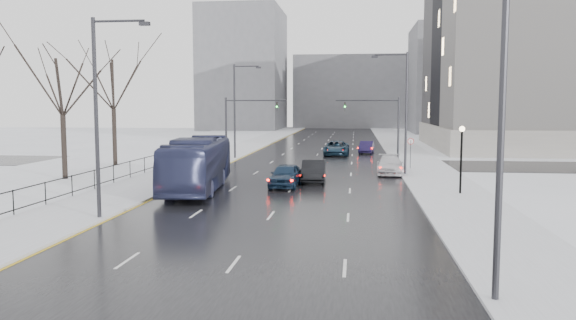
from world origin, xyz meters
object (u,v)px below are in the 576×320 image
at_px(mast_signal_right, 387,122).
at_px(sedan_right_near, 314,171).
at_px(no_uturn_sign, 411,144).
at_px(tree_park_d, 65,180).
at_px(sedan_right_cross, 337,148).
at_px(bus, 198,164).
at_px(mast_signal_left, 237,122).
at_px(sedan_center_near, 286,175).
at_px(streetlight_l_near, 100,108).
at_px(lamppost_r_mid, 461,150).
at_px(sedan_right_far, 390,165).
at_px(tree_park_e, 115,166).
at_px(streetlight_l_far, 237,106).
at_px(streetlight_r_mid, 403,107).
at_px(sedan_right_distant, 366,147).
at_px(streetlight_r_near, 493,110).

distance_m(mast_signal_right, sedan_right_near, 14.58).
bearing_deg(no_uturn_sign, tree_park_d, -159.68).
bearing_deg(sedan_right_cross, no_uturn_sign, -60.95).
distance_m(tree_park_d, bus, 12.28).
height_order(tree_park_d, mast_signal_right, mast_signal_right).
distance_m(mast_signal_right, mast_signal_left, 14.65).
relative_size(no_uturn_sign, sedan_center_near, 0.57).
xyz_separation_m(streetlight_l_near, bus, (1.93, 10.27, -3.81)).
relative_size(mast_signal_right, mast_signal_left, 1.00).
bearing_deg(tree_park_d, lamppost_r_mid, -7.91).
relative_size(tree_park_d, sedan_right_far, 2.38).
distance_m(tree_park_e, sedan_center_near, 21.20).
bearing_deg(sedan_right_far, mast_signal_right, 90.93).
relative_size(streetlight_l_near, sedan_center_near, 2.10).
xyz_separation_m(streetlight_l_far, sedan_center_near, (7.67, -19.65, -4.77)).
bearing_deg(sedan_right_far, streetlight_l_far, 145.31).
height_order(tree_park_d, mast_signal_left, mast_signal_left).
bearing_deg(streetlight_l_near, sedan_right_near, 58.12).
relative_size(streetlight_r_mid, sedan_right_cross, 1.70).
distance_m(streetlight_r_mid, streetlight_l_far, 20.27).
bearing_deg(sedan_right_cross, sedan_right_distant, 44.36).
bearing_deg(streetlight_r_mid, tree_park_d, -166.99).
bearing_deg(sedan_center_near, streetlight_l_far, 114.15).
relative_size(tree_park_e, sedan_center_near, 2.84).
height_order(streetlight_l_far, mast_signal_left, streetlight_l_far).
height_order(tree_park_e, sedan_right_cross, tree_park_e).
height_order(sedan_center_near, sedan_right_cross, sedan_right_cross).
xyz_separation_m(tree_park_e, streetlight_r_mid, (26.37, -4.00, 5.62)).
bearing_deg(sedan_right_distant, streetlight_l_near, -102.50).
bearing_deg(streetlight_r_mid, sedan_right_cross, 108.73).
relative_size(streetlight_l_far, sedan_right_cross, 1.70).
bearing_deg(sedan_right_cross, sedan_right_near, -90.66).
distance_m(streetlight_l_far, sedan_center_near, 21.62).
xyz_separation_m(tree_park_e, streetlight_l_far, (10.03, 8.00, 5.62)).
distance_m(sedan_center_near, sedan_right_near, 3.30).
bearing_deg(sedan_right_cross, lamppost_r_mid, -70.52).
distance_m(tree_park_e, streetlight_r_near, 43.39).
height_order(tree_park_d, no_uturn_sign, tree_park_d).
bearing_deg(no_uturn_sign, tree_park_e, 180.00).
relative_size(tree_park_e, streetlight_l_near, 1.35).
height_order(bus, sedan_right_cross, bus).
xyz_separation_m(mast_signal_right, sedan_right_distant, (-1.66, 12.73, -3.35)).
xyz_separation_m(streetlight_r_mid, sedan_right_far, (-0.97, 0.59, -4.81)).
bearing_deg(sedan_center_near, mast_signal_right, 66.26).
height_order(streetlight_l_far, sedan_right_cross, streetlight_l_far).
distance_m(streetlight_r_near, sedan_center_near, 24.45).
xyz_separation_m(tree_park_d, streetlight_l_far, (9.63, 18.00, 5.62)).
xyz_separation_m(streetlight_r_mid, sedan_right_distant, (-2.50, 20.73, -4.86)).
relative_size(streetlight_l_far, lamppost_r_mid, 2.34).
height_order(sedan_right_near, sedan_right_distant, sedan_right_near).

